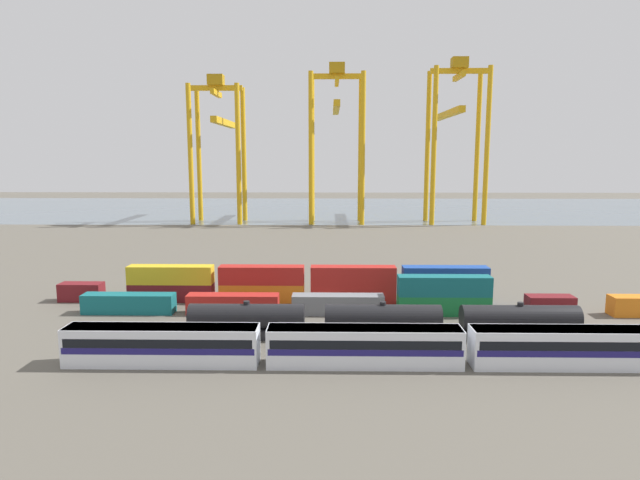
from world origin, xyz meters
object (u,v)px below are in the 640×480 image
(freight_tank_row, at_px, (383,321))
(shipping_container_5, at_px, (550,305))
(passenger_train, at_px, (364,345))
(gantry_crane_east, at_px, (455,126))
(gantry_crane_central, at_px, (337,128))
(gantry_crane_west, at_px, (219,135))

(freight_tank_row, xyz_separation_m, shipping_container_5, (22.88, 9.53, -0.72))
(shipping_container_5, bearing_deg, passenger_train, -145.18)
(passenger_train, height_order, freight_tank_row, freight_tank_row)
(passenger_train, bearing_deg, freight_tank_row, 72.30)
(freight_tank_row, xyz_separation_m, gantry_crane_east, (33.60, 114.63, 28.34))
(passenger_train, xyz_separation_m, shipping_container_5, (25.49, 17.73, -0.84))
(freight_tank_row, bearing_deg, gantry_crane_central, 91.95)
(passenger_train, height_order, gantry_crane_central, gantry_crane_central)
(freight_tank_row, distance_m, shipping_container_5, 24.79)
(freight_tank_row, height_order, gantry_crane_central, gantry_crane_central)
(freight_tank_row, bearing_deg, gantry_crane_west, 109.91)
(passenger_train, bearing_deg, shipping_container_5, 34.82)
(shipping_container_5, bearing_deg, gantry_crane_central, 104.38)
(passenger_train, distance_m, gantry_crane_central, 125.26)
(gantry_crane_east, bearing_deg, shipping_container_5, -95.83)
(gantry_crane_west, xyz_separation_m, gantry_crane_east, (74.97, 0.46, 2.75))
(gantry_crane_west, bearing_deg, gantry_crane_central, -0.38)
(passenger_train, bearing_deg, gantry_crane_east, 73.57)
(gantry_crane_east, bearing_deg, gantry_crane_central, -178.91)
(freight_tank_row, bearing_deg, shipping_container_5, 22.62)
(freight_tank_row, relative_size, gantry_crane_west, 0.96)
(passenger_train, bearing_deg, gantry_crane_west, 107.57)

